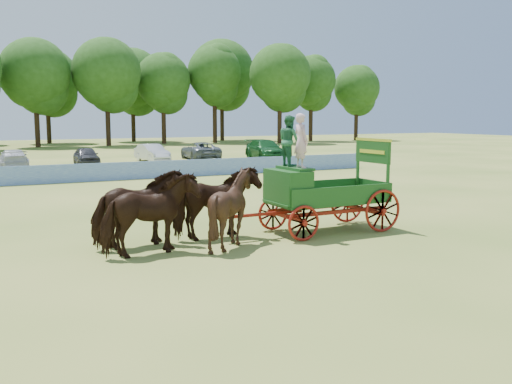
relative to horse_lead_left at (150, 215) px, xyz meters
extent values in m
plane|color=#A79D4B|center=(9.07, 0.55, -1.11)|extent=(160.00, 160.00, 0.00)
imported|color=black|center=(0.00, 0.00, 0.00)|extent=(2.78, 1.59, 2.22)
imported|color=black|center=(0.00, 1.10, 0.00)|extent=(2.79, 1.62, 2.22)
imported|color=black|center=(2.40, 0.00, 0.00)|extent=(2.06, 1.84, 2.22)
imported|color=black|center=(2.40, 1.10, 0.00)|extent=(2.68, 1.32, 2.22)
cube|color=#9F220F|center=(4.60, 0.55, -0.51)|extent=(0.12, 2.00, 0.12)
cube|color=#9F220F|center=(7.60, 0.55, -0.51)|extent=(0.12, 2.00, 0.12)
cube|color=#9F220F|center=(6.10, 0.00, -0.39)|extent=(3.80, 0.10, 0.12)
cube|color=#9F220F|center=(6.10, 1.10, -0.39)|extent=(3.80, 0.10, 0.12)
cube|color=#9F220F|center=(3.70, 0.55, -0.36)|extent=(2.80, 0.09, 0.09)
cube|color=#1C531B|center=(6.10, 0.55, -0.11)|extent=(3.80, 1.80, 0.10)
cube|color=#1C531B|center=(6.10, -0.33, 0.19)|extent=(3.80, 0.06, 0.55)
cube|color=#1C531B|center=(6.10, 1.43, 0.19)|extent=(3.80, 0.06, 0.55)
cube|color=#1C531B|center=(7.98, 0.55, 0.19)|extent=(0.06, 1.80, 0.55)
cube|color=#1C531B|center=(4.60, 0.55, 0.44)|extent=(0.85, 1.70, 1.05)
cube|color=#1C531B|center=(4.85, 0.55, 1.01)|extent=(0.55, 1.50, 0.08)
cube|color=#1C531B|center=(4.22, 0.55, 0.24)|extent=(0.10, 1.60, 0.65)
cube|color=#1C531B|center=(4.40, 0.55, -0.06)|extent=(0.55, 1.60, 0.06)
cube|color=#1C531B|center=(7.90, -0.25, 0.84)|extent=(0.08, 0.08, 1.80)
cube|color=#1C531B|center=(7.90, 1.35, 0.84)|extent=(0.08, 0.08, 1.80)
cube|color=#1C531B|center=(7.90, 0.55, 1.44)|extent=(0.07, 1.75, 0.75)
cube|color=yellow|center=(7.90, 0.55, 1.84)|extent=(0.08, 1.80, 0.09)
cube|color=yellow|center=(7.86, 0.55, 1.44)|extent=(0.02, 1.30, 0.12)
torus|color=#9F220F|center=(4.60, -0.40, -0.56)|extent=(1.09, 0.09, 1.09)
torus|color=#9F220F|center=(4.60, 1.50, -0.56)|extent=(1.09, 0.09, 1.09)
torus|color=#9F220F|center=(7.60, -0.40, -0.41)|extent=(1.39, 0.09, 1.39)
torus|color=#9F220F|center=(7.60, 1.50, -0.41)|extent=(1.39, 0.09, 1.39)
imported|color=beige|center=(4.85, 0.20, 1.88)|extent=(0.40, 0.61, 1.66)
imported|color=#276A40|center=(4.85, 0.90, 1.85)|extent=(0.61, 0.78, 1.60)
cube|color=#1F45AB|center=(8.07, 18.55, -0.58)|extent=(26.00, 0.08, 1.05)
imported|color=silver|center=(-1.19, 29.52, -0.43)|extent=(2.02, 4.74, 1.36)
imported|color=#333338|center=(4.01, 30.00, -0.42)|extent=(1.80, 4.13, 1.39)
imported|color=silver|center=(9.48, 30.89, -0.39)|extent=(1.95, 4.48, 1.43)
imported|color=slate|center=(13.93, 31.41, -0.36)|extent=(3.01, 5.60, 1.49)
imported|color=#144C1E|center=(19.36, 29.62, -0.28)|extent=(2.99, 5.93, 1.65)
cylinder|color=#382314|center=(3.74, 58.49, 1.28)|extent=(0.60, 0.60, 4.78)
sphere|color=#204612|center=(3.74, 58.49, 7.69)|extent=(8.28, 8.28, 8.28)
cylinder|color=#382314|center=(12.00, 57.64, 1.37)|extent=(0.60, 0.60, 4.96)
sphere|color=#204612|center=(12.00, 57.64, 8.03)|extent=(8.47, 8.47, 8.47)
cylinder|color=#382314|center=(19.88, 59.54, 1.19)|extent=(0.60, 0.60, 4.59)
sphere|color=#204612|center=(19.88, 59.54, 7.34)|extent=(7.30, 7.30, 7.30)
cylinder|color=#382314|center=(27.14, 59.08, 1.53)|extent=(0.60, 0.60, 5.27)
sphere|color=#204612|center=(27.14, 59.08, 8.60)|extent=(7.42, 7.42, 7.42)
cylinder|color=#382314|center=(34.51, 53.79, 1.40)|extent=(0.60, 0.60, 5.03)
sphere|color=#204612|center=(34.51, 53.79, 8.15)|extent=(8.39, 8.39, 8.39)
cylinder|color=#382314|center=(41.91, 57.46, 1.32)|extent=(0.60, 0.60, 4.86)
sphere|color=#204612|center=(41.91, 57.46, 7.85)|extent=(7.19, 7.19, 7.19)
cylinder|color=#382314|center=(50.01, 57.13, 1.06)|extent=(0.60, 0.60, 4.34)
sphere|color=#204612|center=(50.01, 57.13, 6.88)|extent=(6.96, 6.96, 6.96)
cylinder|color=#382314|center=(6.20, 67.41, 1.21)|extent=(0.60, 0.60, 4.65)
sphere|color=#204612|center=(6.20, 67.41, 7.45)|extent=(8.61, 8.61, 8.61)
cylinder|color=#382314|center=(18.02, 67.99, 1.32)|extent=(0.60, 0.60, 4.87)
sphere|color=#204612|center=(18.02, 67.99, 7.85)|extent=(9.02, 9.02, 9.02)
cylinder|color=#382314|center=(30.91, 65.14, 1.68)|extent=(0.60, 0.60, 5.57)
sphere|color=#204612|center=(30.91, 65.14, 9.15)|extent=(9.78, 9.78, 9.78)
camera|label=1|loc=(-4.35, -14.67, 2.63)|focal=40.00mm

